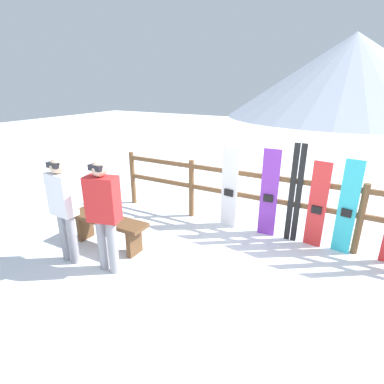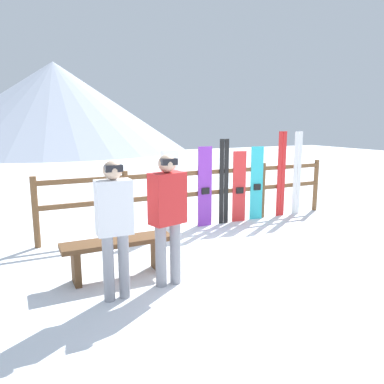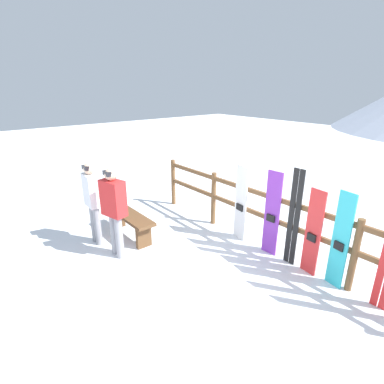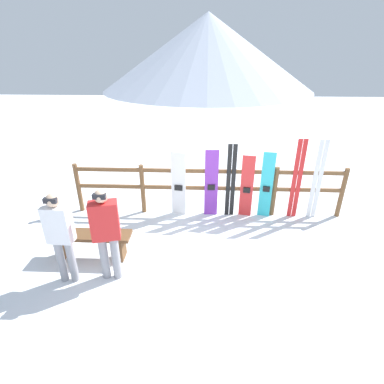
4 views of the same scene
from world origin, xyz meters
name	(u,v)px [view 2 (image 2 of 4)]	position (x,y,z in m)	size (l,w,h in m)	color
ground_plane	(260,257)	(0.00, 0.00, 0.00)	(40.00, 40.00, 0.00)	white
mountain_backdrop	(56,106)	(0.00, 23.90, 3.00)	(18.00, 18.00, 6.00)	#B2BCD1
fence	(200,190)	(0.00, 1.90, 0.68)	(5.87, 0.10, 1.13)	brown
bench	(118,249)	(-2.04, 0.23, 0.36)	(1.40, 0.36, 0.49)	brown
person_white	(114,220)	(-2.22, -0.37, 0.91)	(0.39, 0.22, 1.56)	gray
person_red	(168,211)	(-1.56, -0.27, 0.92)	(0.46, 0.33, 1.58)	gray
snowboard_white	(170,192)	(-0.64, 1.84, 0.72)	(0.32, 0.09, 1.45)	white
snowboard_purple	(205,187)	(0.07, 1.84, 0.75)	(0.29, 0.06, 1.51)	purple
ski_pair_black	(224,182)	(0.48, 1.85, 0.82)	(0.20, 0.02, 1.64)	black
snowboard_red	(239,187)	(0.83, 1.84, 0.69)	(0.27, 0.09, 1.40)	red
snowboard_cyan	(257,183)	(1.24, 1.84, 0.73)	(0.26, 0.09, 1.47)	#2DBFCC
ski_pair_red	(281,174)	(1.86, 1.85, 0.88)	(0.19, 0.02, 1.76)	red
ski_pair_white	(297,173)	(2.29, 1.85, 0.88)	(0.20, 0.02, 1.76)	white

